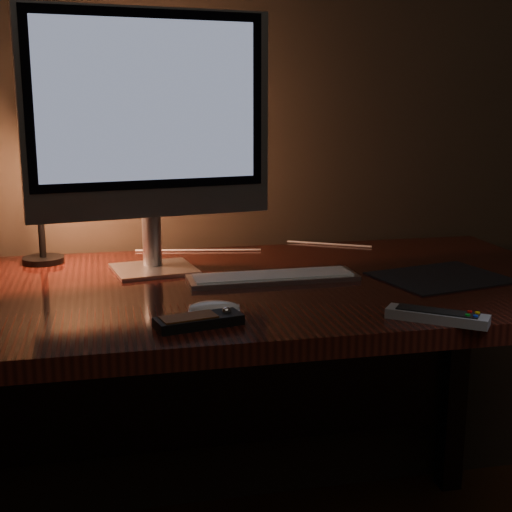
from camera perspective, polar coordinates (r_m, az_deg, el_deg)
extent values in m
cube|color=black|center=(1.87, -5.73, 19.10)|extent=(4.00, 0.02, 2.70)
cube|color=#37120C|center=(1.51, -3.41, -3.02)|extent=(1.60, 0.75, 0.04)
cube|color=black|center=(2.16, 15.59, -9.08)|extent=(0.06, 0.06, 0.71)
cube|color=black|center=(1.92, -4.93, -8.20)|extent=(1.48, 0.02, 0.51)
cube|color=silver|center=(1.64, -8.17, -1.05)|extent=(0.20, 0.18, 0.01)
cylinder|color=silver|center=(1.65, -8.32, 1.32)|extent=(0.05, 0.05, 0.12)
cube|color=silver|center=(1.59, -8.55, 11.11)|extent=(0.54, 0.12, 0.44)
cube|color=black|center=(1.57, -8.54, 12.17)|extent=(0.51, 0.09, 0.38)
cube|color=#99A8D1|center=(1.57, -8.54, 12.17)|extent=(0.47, 0.08, 0.34)
cube|color=silver|center=(1.54, 1.35, -1.69)|extent=(0.37, 0.11, 0.01)
cube|color=black|center=(1.61, 14.59, -1.67)|extent=(0.31, 0.27, 0.00)
ellipsoid|color=white|center=(1.30, -3.36, -4.33)|extent=(0.10, 0.06, 0.02)
cube|color=black|center=(1.24, -4.61, -5.22)|extent=(0.16, 0.09, 0.02)
cube|color=brown|center=(1.23, -4.62, -4.80)|extent=(0.10, 0.06, 0.00)
sphere|color=silver|center=(1.23, -4.62, -4.73)|extent=(0.02, 0.02, 0.02)
cube|color=gray|center=(1.30, 14.29, -4.72)|extent=(0.17, 0.14, 0.02)
cube|color=black|center=(1.30, 14.32, -4.31)|extent=(0.13, 0.11, 0.00)
cylinder|color=red|center=(1.29, 14.32, -4.19)|extent=(0.01, 0.01, 0.00)
cylinder|color=#0C8C19|center=(1.29, 14.32, -4.19)|extent=(0.01, 0.01, 0.00)
cylinder|color=gold|center=(1.29, 14.32, -4.19)|extent=(0.01, 0.01, 0.00)
cylinder|color=#1433BF|center=(1.29, 14.32, -4.19)|extent=(0.01, 0.01, 0.00)
cylinder|color=black|center=(1.77, -16.65, -0.31)|extent=(0.12, 0.12, 0.01)
cylinder|color=black|center=(1.75, -16.92, 3.90)|extent=(0.02, 0.02, 0.25)
cone|color=black|center=(1.70, -16.38, 8.05)|extent=(0.12, 0.14, 0.13)
sphere|color=#FFB266|center=(1.68, -15.75, 7.13)|extent=(0.03, 0.03, 0.03)
cylinder|color=white|center=(1.86, 0.27, 0.68)|extent=(0.58, 0.24, 0.01)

